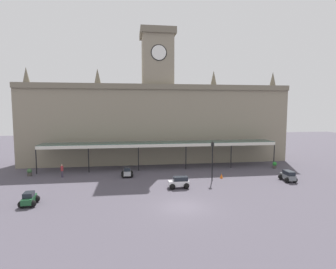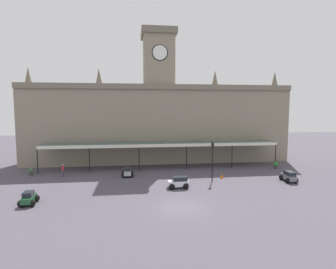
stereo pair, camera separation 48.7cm
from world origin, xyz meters
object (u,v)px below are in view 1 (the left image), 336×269
(traffic_cone, at_px, (221,176))
(planter_by_canopy, at_px, (30,172))
(car_silver_sedan, at_px, (127,173))
(car_white_estate, at_px, (179,183))
(car_grey_estate, at_px, (288,176))
(victorian_lamppost, at_px, (212,156))
(car_green_sedan, at_px, (29,200))
(planter_forecourt_centre, at_px, (275,165))
(pedestrian_beside_cars, at_px, (62,170))

(traffic_cone, height_order, planter_by_canopy, planter_by_canopy)
(car_silver_sedan, xyz_separation_m, planter_by_canopy, (-12.51, 2.06, -0.01))
(car_white_estate, bearing_deg, traffic_cone, 29.20)
(car_grey_estate, height_order, planter_by_canopy, car_grey_estate)
(car_silver_sedan, distance_m, car_grey_estate, 19.77)
(victorian_lamppost, bearing_deg, car_green_sedan, -163.38)
(traffic_cone, height_order, planter_forecourt_centre, planter_forecourt_centre)
(victorian_lamppost, relative_size, planter_by_canopy, 4.98)
(traffic_cone, bearing_deg, car_silver_sedan, 167.71)
(car_white_estate, xyz_separation_m, victorian_lamppost, (4.49, 2.37, 2.42))
(car_grey_estate, distance_m, victorian_lamppost, 9.42)
(car_grey_estate, xyz_separation_m, planter_forecourt_centre, (2.11, 6.74, -0.07))
(car_white_estate, bearing_deg, car_silver_sedan, 133.82)
(car_silver_sedan, bearing_deg, car_green_sedan, -133.46)
(car_grey_estate, height_order, pedestrian_beside_cars, pedestrian_beside_cars)
(car_green_sedan, xyz_separation_m, planter_by_canopy, (-3.84, 11.21, -0.01))
(car_white_estate, height_order, traffic_cone, car_white_estate)
(car_silver_sedan, height_order, traffic_cone, car_silver_sedan)
(victorian_lamppost, xyz_separation_m, planter_forecourt_centre, (11.11, 5.36, -2.49))
(car_green_sedan, distance_m, victorian_lamppost, 19.79)
(pedestrian_beside_cars, bearing_deg, car_grey_estate, -11.77)
(planter_by_canopy, bearing_deg, car_white_estate, -23.67)
(car_green_sedan, xyz_separation_m, planter_forecourt_centre, (29.93, 10.98, -0.01))
(pedestrian_beside_cars, bearing_deg, traffic_cone, -9.53)
(car_white_estate, xyz_separation_m, pedestrian_beside_cars, (-13.83, 6.69, 0.34))
(car_silver_sedan, distance_m, pedestrian_beside_cars, 8.22)
(car_green_sedan, distance_m, planter_by_canopy, 11.85)
(planter_by_canopy, bearing_deg, traffic_cone, -10.78)
(car_grey_estate, bearing_deg, car_white_estate, -175.77)
(planter_forecourt_centre, bearing_deg, traffic_cone, -155.45)
(car_white_estate, height_order, victorian_lamppost, victorian_lamppost)
(car_silver_sedan, height_order, pedestrian_beside_cars, pedestrian_beside_cars)
(car_white_estate, bearing_deg, pedestrian_beside_cars, 154.18)
(pedestrian_beside_cars, height_order, victorian_lamppost, victorian_lamppost)
(car_silver_sedan, xyz_separation_m, car_white_estate, (5.66, -5.90, 0.06))
(car_silver_sedan, height_order, planter_forecourt_centre, car_silver_sedan)
(car_green_sedan, relative_size, traffic_cone, 3.58)
(car_white_estate, relative_size, victorian_lamppost, 0.47)
(planter_forecourt_centre, bearing_deg, pedestrian_beside_cars, -177.97)
(car_white_estate, height_order, planter_by_canopy, car_white_estate)
(car_white_estate, xyz_separation_m, traffic_cone, (6.01, 3.36, -0.27))
(car_white_estate, relative_size, planter_by_canopy, 2.36)
(traffic_cone, bearing_deg, planter_by_canopy, 169.22)
(car_grey_estate, relative_size, planter_by_canopy, 2.39)
(planter_by_canopy, bearing_deg, victorian_lamppost, -13.86)
(victorian_lamppost, height_order, planter_by_canopy, victorian_lamppost)
(pedestrian_beside_cars, distance_m, traffic_cone, 20.13)
(traffic_cone, bearing_deg, victorian_lamppost, -147.15)
(car_white_estate, distance_m, planter_by_canopy, 19.85)
(car_grey_estate, bearing_deg, traffic_cone, 162.47)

